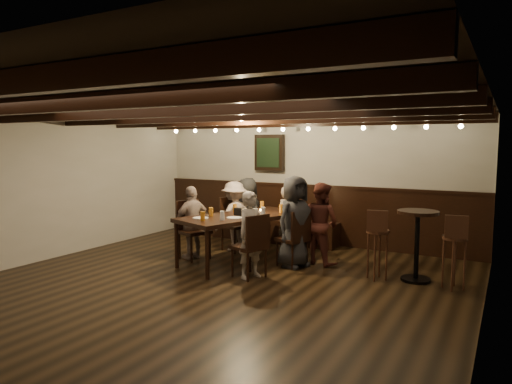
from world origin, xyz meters
The scene contains 27 objects.
room centered at (-0.29, 2.21, 1.07)m, with size 7.00×7.00×7.00m.
dining_table centered at (-0.31, 1.51, 0.72)m, with size 1.57×2.28×0.78m.
chair_left_near centered at (-0.85, 2.17, 0.30)m, with size 0.56×0.56×0.97m.
chair_left_far centered at (-1.14, 1.32, 0.30)m, with size 0.57×0.57×0.98m.
chair_right_near centered at (0.51, 1.70, 0.28)m, with size 0.52×0.52×0.90m.
chair_right_far centered at (0.22, 0.85, 0.28)m, with size 0.54×0.54×0.93m.
person_bench_left centered at (-0.87, 2.65, 0.65)m, with size 0.63×0.41×1.29m, color #252628.
person_bench_centre centered at (0.03, 2.50, 0.59)m, with size 0.43×0.28×1.19m, color gray.
person_bench_right centered at (0.83, 2.06, 0.66)m, with size 0.64×0.50×1.32m, color #5C291F.
person_left_near centered at (-0.87, 2.18, 0.63)m, with size 0.81×0.47×1.25m, color #A9978F.
person_left_far centered at (-1.17, 1.33, 0.61)m, with size 0.72×0.30×1.23m, color gray.
person_right_near centered at (0.54, 1.69, 0.72)m, with size 0.70×0.46×1.43m, color #242427.
person_right_far centered at (0.25, 0.84, 0.63)m, with size 0.46×0.30×1.25m, color #A3988A.
pint_a centered at (-0.35, 2.26, 0.85)m, with size 0.07×0.07×0.14m, color #BF7219.
pint_b centered at (0.14, 2.04, 0.85)m, with size 0.07×0.07×0.14m, color #BF7219.
pint_c centered at (-0.56, 1.70, 0.85)m, with size 0.07×0.07×0.14m, color #BF7219.
pint_d centered at (0.04, 1.60, 0.85)m, with size 0.07×0.07×0.14m, color silver.
pint_e centered at (-0.67, 1.15, 0.85)m, with size 0.07×0.07×0.14m, color #BF7219.
pint_f centered at (-0.31, 0.92, 0.85)m, with size 0.07×0.07×0.14m, color silver.
pint_g centered at (-0.53, 0.74, 0.85)m, with size 0.07×0.07×0.14m, color #BF7219.
plate_near centered at (-0.68, 0.90, 0.79)m, with size 0.24×0.24×0.01m, color white.
plate_far centered at (-0.24, 1.16, 0.79)m, with size 0.24×0.24×0.01m, color white.
condiment_caddy centered at (-0.33, 1.46, 0.84)m, with size 0.15×0.10×0.12m, color black.
candle centered at (-0.10, 1.75, 0.81)m, with size 0.05×0.05×0.05m, color beige.
high_top_table centered at (2.35, 1.84, 0.66)m, with size 0.56×0.56×1.00m.
bar_stool_left centered at (1.85, 1.64, 0.38)m, with size 0.33×0.34×1.01m.
bar_stool_right centered at (2.85, 1.69, 0.38)m, with size 0.33×0.35×1.01m.
Camera 1 is at (3.44, -4.73, 1.92)m, focal length 32.00 mm.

